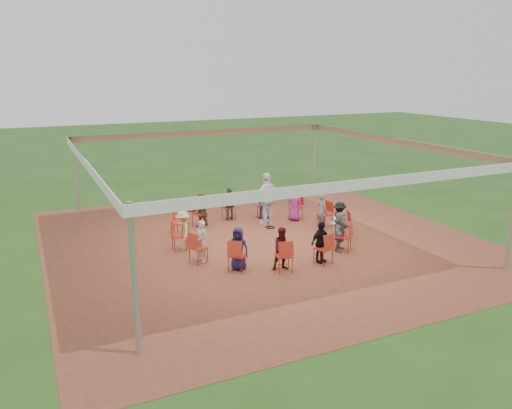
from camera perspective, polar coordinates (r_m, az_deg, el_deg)
name	(u,v)px	position (r m, az deg, el deg)	size (l,w,h in m)	color
ground	(261,240)	(15.99, 0.63, -4.10)	(80.00, 80.00, 0.00)	#244C18
dirt_patch	(261,240)	(15.99, 0.63, -4.08)	(13.00, 13.00, 0.00)	brown
tent	(262,167)	(15.38, 0.65, 4.29)	(10.33, 10.33, 3.00)	#B2B2B7
chair_0	(343,224)	(16.34, 9.88, -2.25)	(0.42, 0.44, 0.90)	red
chair_1	(325,214)	(17.40, 7.86, -1.10)	(0.42, 0.44, 0.90)	red
chair_2	(296,208)	(18.12, 4.60, -0.36)	(0.42, 0.44, 0.90)	red
chair_3	(262,205)	(18.39, 0.73, -0.09)	(0.42, 0.44, 0.90)	red
chair_4	(229,207)	(18.15, -3.16, -0.31)	(0.42, 0.44, 0.90)	red
chair_5	(200,213)	(17.44, -6.46, -1.02)	(0.42, 0.44, 0.90)	red
chair_6	(181,223)	(16.39, -8.56, -2.13)	(0.42, 0.44, 0.90)	red
chair_7	(179,236)	(15.19, -8.78, -3.52)	(0.42, 0.44, 0.90)	red
chair_8	(198,247)	(14.11, -6.61, -4.90)	(0.42, 0.44, 0.90)	red
chair_9	(237,255)	(13.45, -2.20, -5.81)	(0.42, 0.44, 0.90)	red
chair_10	(284,256)	(13.44, 3.22, -5.85)	(0.42, 0.44, 0.90)	red
chair_11	(323,248)	(14.07, 7.71, -4.99)	(0.42, 0.44, 0.90)	red
chair_12	(344,237)	(15.14, 9.99, -3.64)	(0.42, 0.44, 0.90)	red
person_seated_0	(339,220)	(16.27, 9.49, -1.75)	(0.77, 0.38, 1.19)	black
person_seated_1	(322,210)	(17.29, 7.58, -0.68)	(0.43, 0.29, 1.19)	slate
person_seated_2	(295,204)	(17.98, 4.45, 0.02)	(0.58, 0.33, 1.19)	#952582
person_seated_3	(262,202)	(18.23, 0.72, 0.27)	(0.58, 0.33, 1.19)	#2637A4
person_seated_4	(230,204)	(18.00, -3.01, 0.06)	(0.70, 0.36, 1.19)	#20442D
person_seated_5	(202,210)	(17.32, -6.18, -0.60)	(1.10, 0.41, 1.19)	brown
person_seated_6	(183,230)	(15.16, -8.35, -2.94)	(0.77, 0.38, 1.19)	tan
person_seated_7	(201,241)	(14.13, -6.26, -4.20)	(0.43, 0.29, 1.19)	#B0AC9B
person_seated_8	(238,248)	(13.51, -2.05, -5.04)	(0.58, 0.33, 1.19)	#201A41
person_seated_9	(283,249)	(13.49, 3.09, -5.07)	(0.58, 0.33, 1.19)	#420B14
person_seated_10	(320,242)	(14.09, 7.37, -4.29)	(0.70, 0.36, 1.19)	black
person_seated_11	(340,231)	(15.11, 9.57, -3.05)	(1.10, 0.41, 1.19)	slate
standing_person	(267,199)	(17.38, 1.30, 0.66)	(1.08, 0.55, 1.85)	silver
cable_coil	(270,227)	(17.22, 1.66, -2.63)	(0.37, 0.37, 0.03)	black
laptop	(334,221)	(16.23, 8.92, -1.90)	(0.32, 0.35, 0.20)	#B7B7BC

